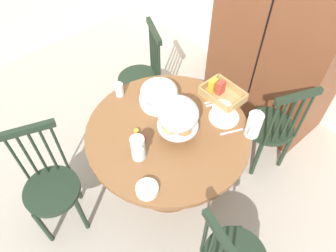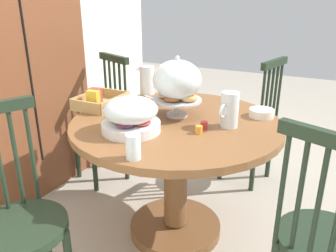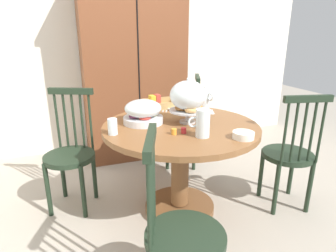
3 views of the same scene
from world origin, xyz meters
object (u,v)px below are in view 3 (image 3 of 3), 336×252
Objects in this scene: windsor_chair_near_window at (180,237)px; windsor_chair_far_side at (71,155)px; pastry_stand_with_dome at (188,97)px; dining_table at (180,152)px; china_plate_large at (183,109)px; cereal_basket at (160,104)px; china_plate_small at (173,107)px; drinking_glass at (113,127)px; orange_juice_pitcher at (205,98)px; cereal_bowl at (243,135)px; windsor_chair_facing_door at (183,125)px; windsor_chair_by_cabinet at (289,156)px; wooden_armoire at (133,71)px; fruit_platter_covered at (143,112)px; milk_pitcher at (203,124)px.

windsor_chair_near_window is 1.00× the size of windsor_chair_far_side.
dining_table is at bearing -157.36° from pastry_stand_with_dome.
pastry_stand_with_dome is at bearing -106.94° from china_plate_large.
pastry_stand_with_dome is (0.87, -0.34, 0.48)m from windsor_chair_far_side.
cereal_basket is 0.13m from china_plate_small.
drinking_glass is at bearing -55.27° from windsor_chair_far_side.
orange_juice_pitcher reaches higher than cereal_basket.
cereal_bowl is at bearing -78.89° from china_plate_small.
windsor_chair_facing_door is 2.83× the size of pastry_stand_with_dome.
wooden_armoire is at bearing 120.48° from windsor_chair_by_cabinet.
pastry_stand_with_dome is at bearing 115.41° from cereal_bowl.
cereal_basket is (0.26, 0.40, -0.05)m from fruit_platter_covered.
windsor_chair_by_cabinet is 3.09× the size of cereal_basket.
pastry_stand_with_dome is at bearing 22.64° from dining_table.
fruit_platter_covered reaches higher than cereal_basket.
pastry_stand_with_dome reaches higher than china_plate_large.
windsor_chair_near_window is 3.09× the size of cereal_basket.
windsor_chair_by_cabinet is 1.22m from fruit_platter_covered.
windsor_chair_far_side is 1.36m from cereal_bowl.
windsor_chair_far_side is at bearing 124.73° from drinking_glass.
dining_table is at bearing -114.15° from windsor_chair_facing_door.
wooden_armoire is at bearing 80.40° from fruit_platter_covered.
milk_pitcher is at bearing 153.31° from cereal_bowl.
china_plate_small is at bearing -41.43° from cereal_basket.
windsor_chair_facing_door is 5.03× the size of orange_juice_pitcher.
windsor_chair_facing_door reaches higher than china_plate_small.
windsor_chair_facing_door is 3.25× the size of fruit_platter_covered.
drinking_glass is (-0.62, -0.49, 0.04)m from china_plate_small.
cereal_bowl is at bearing -82.95° from china_plate_large.
fruit_platter_covered is 1.36× the size of china_plate_large.
windsor_chair_near_window is 1.00× the size of windsor_chair_by_cabinet.
china_plate_small is (0.36, 0.31, -0.07)m from fruit_platter_covered.
windsor_chair_far_side is at bearing -169.00° from cereal_basket.
drinking_glass is at bearing 155.30° from cereal_bowl.
cereal_bowl is at bearing -56.06° from dining_table.
dining_table is 0.89m from windsor_chair_by_cabinet.
windsor_chair_near_window is at bearing -153.24° from windsor_chair_by_cabinet.
wooden_armoire is at bearing 100.28° from china_plate_small.
fruit_platter_covered is at bearing 161.89° from pastry_stand_with_dome.
china_plate_large is at bearing -40.88° from cereal_basket.
orange_juice_pitcher reaches higher than drinking_glass.
wooden_armoire is 14.00× the size of cereal_bowl.
windsor_chair_by_cabinet is 1.00× the size of windsor_chair_far_side.
windsor_chair_facing_door reaches higher than china_plate_large.
dining_table is 0.66m from orange_juice_pitcher.
dining_table is 6.25× the size of milk_pitcher.
pastry_stand_with_dome is 0.53m from orange_juice_pitcher.
wooden_armoire reaches higher than windsor_chair_by_cabinet.
milk_pitcher is (0.29, -0.42, -0.00)m from fruit_platter_covered.
windsor_chair_near_window is 6.50× the size of china_plate_small.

